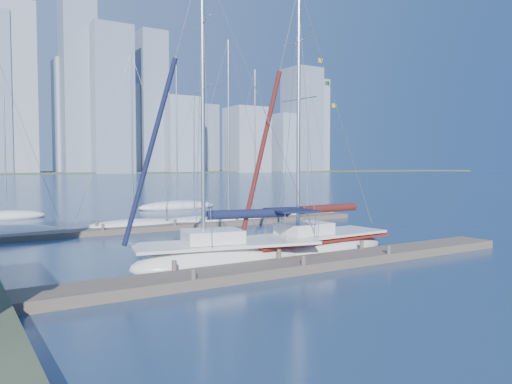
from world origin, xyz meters
TOP-DOWN VIEW (x-y plane):
  - ground at (0.00, 0.00)m, footprint 700.00×700.00m
  - near_dock at (0.00, 0.00)m, footprint 26.00×2.00m
  - far_dock at (2.00, 16.00)m, footprint 30.00×1.80m
  - sailboat_navy at (-1.82, 2.49)m, footprint 9.40×4.64m
  - sailboat_maroon at (3.40, 2.76)m, footprint 9.11×3.54m
  - bg_boat_1 at (-1.32, 17.29)m, footprint 7.90×5.02m
  - bg_boat_2 at (3.54, 17.46)m, footprint 6.73×3.25m
  - bg_boat_3 at (6.19, 16.85)m, footprint 8.54×2.85m
  - bg_boat_4 at (10.16, 19.37)m, footprint 6.75×2.39m
  - bg_boat_5 at (15.55, 18.93)m, footprint 6.43×2.03m
  - bg_boat_6 at (-8.24, 29.95)m, footprint 6.50×4.52m
  - bg_boat_7 at (8.10, 31.60)m, footprint 8.84×4.55m
  - skyline at (17.58, 290.38)m, footprint 503.92×51.31m

SIDE VIEW (x-z plane):
  - ground at x=0.00m, z-range 0.00..0.00m
  - far_dock at x=2.00m, z-range 0.00..0.36m
  - near_dock at x=0.00m, z-range 0.00..0.40m
  - bg_boat_2 at x=3.54m, z-range -4.85..5.29m
  - bg_boat_5 at x=15.55m, z-range -6.09..6.57m
  - bg_boat_6 at x=-8.24m, z-range -5.73..6.24m
  - bg_boat_1 at x=-1.32m, z-range -6.12..6.62m
  - bg_boat_4 at x=10.16m, z-range -6.30..6.82m
  - bg_boat_3 at x=6.19m, z-range -7.01..7.55m
  - bg_boat_7 at x=8.10m, z-range -7.80..8.43m
  - sailboat_maroon at x=3.40m, z-range -5.94..8.04m
  - sailboat_navy at x=-1.82m, z-range -6.00..8.11m
  - skyline at x=17.58m, z-range -21.52..95.10m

